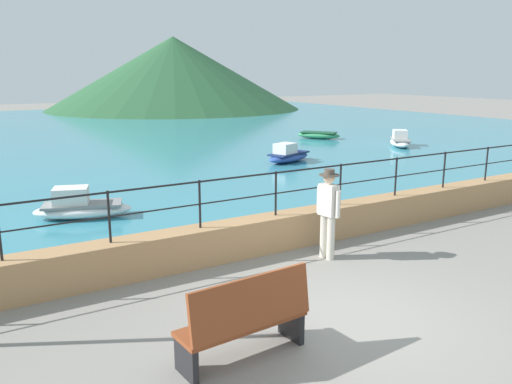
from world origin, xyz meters
TOP-DOWN VIEW (x-y plane):
  - ground_plane at (0.00, 0.00)m, footprint 120.00×120.00m
  - promenade_wall at (0.00, 3.20)m, footprint 20.00×0.56m
  - railing at (0.00, 3.20)m, footprint 18.44×0.04m
  - lake_water at (0.00, 25.84)m, footprint 64.00×44.32m
  - hill_main at (15.16, 42.76)m, footprint 24.33×24.33m
  - bench_main at (-1.81, -0.17)m, footprint 1.73×0.67m
  - person_walking at (1.37, 2.19)m, footprint 0.38×0.56m
  - boat_1 at (6.88, 11.48)m, footprint 2.47×1.64m
  - boat_2 at (-2.06, 7.41)m, footprint 2.47×1.60m
  - boat_3 at (14.02, 12.37)m, footprint 2.15×2.35m
  - boat_4 at (12.52, 16.75)m, footprint 2.10×2.38m

SIDE VIEW (x-z plane):
  - ground_plane at x=0.00m, z-range 0.00..0.00m
  - lake_water at x=0.00m, z-range 0.00..0.06m
  - boat_4 at x=12.52m, z-range 0.08..0.44m
  - boat_1 at x=6.88m, z-range -0.05..0.71m
  - boat_2 at x=-2.06m, z-range -0.05..0.71m
  - boat_3 at x=14.02m, z-range -0.05..0.71m
  - promenade_wall at x=0.00m, z-range 0.00..0.70m
  - bench_main at x=-1.81m, z-range -0.01..1.12m
  - person_walking at x=1.37m, z-range 0.10..1.85m
  - railing at x=0.00m, z-range 0.87..1.77m
  - hill_main at x=15.16m, z-range 0.00..6.85m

